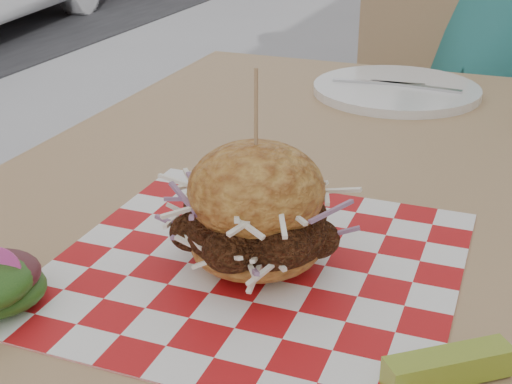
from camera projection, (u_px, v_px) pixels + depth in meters
The scene contains 7 objects.
diner at pixel (504, 6), 1.67m from camera, with size 0.58×0.38×1.59m, color teal.
patio_table at pixel (322, 255), 0.83m from camera, with size 0.80×1.20×0.75m.
patio_chair at pixel (436, 116), 1.69m from camera, with size 0.47×0.47×0.95m.
paper_liner at pixel (256, 265), 0.66m from camera, with size 0.36×0.36×0.00m, color red.
sandwich at pixel (256, 214), 0.63m from camera, with size 0.16×0.16×0.18m.
pickle_spear at pixel (448, 366), 0.50m from camera, with size 0.10×0.02×0.02m, color #96A32F.
place_setting at pixel (396, 90), 1.16m from camera, with size 0.27×0.27×0.02m.
Camera 1 is at (0.28, -0.96, 1.08)m, focal length 50.00 mm.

